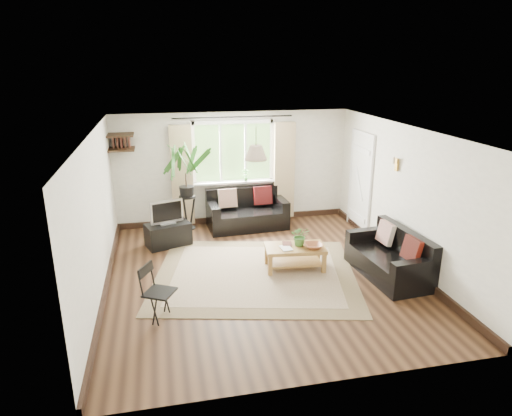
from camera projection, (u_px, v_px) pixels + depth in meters
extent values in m
plane|color=black|center=(261.00, 275.00, 7.61)|extent=(5.50, 5.50, 0.00)
plane|color=white|center=(262.00, 131.00, 6.86)|extent=(5.50, 5.50, 0.00)
cube|color=white|center=(233.00, 168.00, 9.79)|extent=(5.00, 0.02, 2.40)
cube|color=white|center=(320.00, 287.00, 4.68)|extent=(5.00, 0.02, 2.40)
cube|color=white|center=(97.00, 218.00, 6.74)|extent=(0.02, 5.50, 2.40)
cube|color=white|center=(405.00, 197.00, 7.73)|extent=(0.02, 5.50, 2.40)
cube|color=beige|center=(256.00, 274.00, 7.64)|extent=(3.84, 3.48, 0.02)
cube|color=silver|center=(360.00, 183.00, 9.37)|extent=(0.06, 0.96, 2.06)
imported|color=#3C6F2C|center=(300.00, 236.00, 7.71)|extent=(0.37, 0.33, 0.35)
imported|color=#A25B38|center=(313.00, 246.00, 7.64)|extent=(0.33, 0.33, 0.08)
imported|color=white|center=(281.00, 249.00, 7.60)|extent=(0.20, 0.26, 0.02)
imported|color=#4F291F|center=(282.00, 244.00, 7.79)|extent=(0.21, 0.25, 0.02)
cube|color=black|center=(168.00, 234.00, 8.77)|extent=(0.92, 0.70, 0.44)
imported|color=#2D6023|center=(246.00, 175.00, 9.77)|extent=(0.14, 0.10, 0.27)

